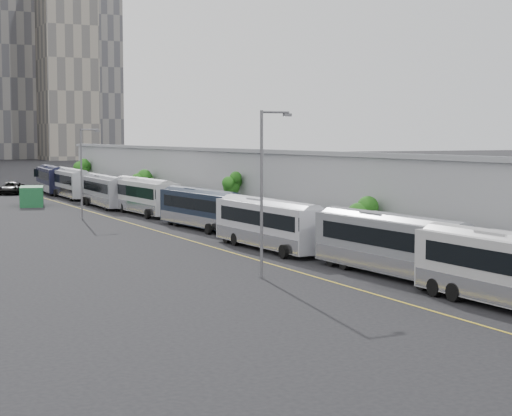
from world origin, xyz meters
TOP-DOWN VIEW (x-y plane):
  - sidewalk at (9.00, 55.00)m, footprint 10.00×170.00m
  - lane_line at (-1.50, 55.00)m, footprint 0.12×160.00m
  - depot at (12.99, 55.00)m, footprint 12.45×160.40m
  - bus_3 at (2.77, 46.87)m, footprint 3.21×12.81m
  - bus_4 at (1.66, 60.68)m, footprint 3.00×12.80m
  - bus_5 at (2.68, 76.04)m, footprint 3.45×12.45m
  - bus_6 at (2.66, 91.70)m, footprint 3.19×13.34m
  - bus_7 at (1.63, 102.53)m, footprint 3.00×12.89m
  - bus_8 at (1.77, 118.99)m, footprint 3.20×13.76m
  - bus_9 at (1.72, 130.10)m, footprint 3.87×13.86m
  - tree_2 at (5.73, 54.69)m, footprint 2.14×2.14m
  - tree_3 at (6.01, 76.78)m, footprint 1.57×1.57m
  - tree_4 at (5.33, 100.47)m, footprint 2.43×2.43m
  - tree_5 at (5.68, 128.34)m, footprint 2.24×2.24m
  - street_lamp_near at (-4.35, 49.70)m, footprint 2.04×0.22m
  - street_lamp_far at (-4.47, 89.52)m, footprint 2.04×0.22m
  - shipping_container at (-5.71, 108.47)m, footprint 3.83×5.92m
  - suv at (-3.99, 130.62)m, footprint 5.20×7.09m

SIDE VIEW (x-z plane):
  - lane_line at x=-1.50m, z-range 0.00..0.02m
  - sidewalk at x=9.00m, z-range 0.00..0.12m
  - suv at x=-3.99m, z-range 0.00..1.79m
  - shipping_container at x=-5.71m, z-range 0.00..2.34m
  - bus_5 at x=2.68m, z-range -0.28..3.31m
  - bus_3 at x=2.77m, z-range -0.29..3.42m
  - bus_4 at x=1.66m, z-range -0.29..3.43m
  - bus_7 at x=1.63m, z-range -0.29..3.45m
  - bus_6 at x=2.66m, z-range -0.30..3.57m
  - bus_8 at x=1.77m, z-range -0.31..3.69m
  - bus_9 at x=1.72m, z-range -0.31..3.69m
  - tree_2 at x=5.73m, z-range 0.91..4.91m
  - tree_4 at x=5.33m, z-range 0.94..5.28m
  - depot at x=12.99m, z-range -0.09..7.11m
  - tree_5 at x=5.68m, z-range 1.30..6.18m
  - tree_3 at x=6.01m, z-range 1.50..6.20m
  - street_lamp_far at x=-4.47m, z-range 0.69..9.79m
  - street_lamp_near at x=-4.35m, z-range 0.70..10.55m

